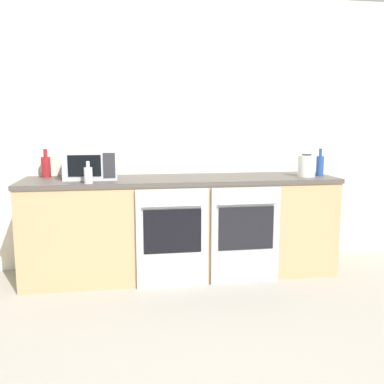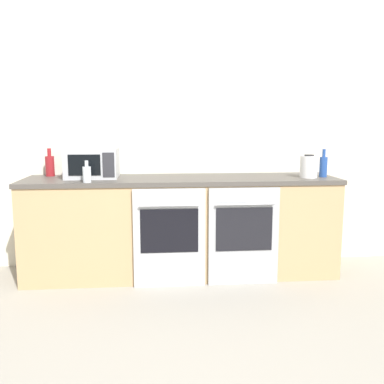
{
  "view_description": "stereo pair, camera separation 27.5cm",
  "coord_description": "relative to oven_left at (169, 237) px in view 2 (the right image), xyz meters",
  "views": [
    {
      "loc": [
        -0.51,
        -1.79,
        1.39
      ],
      "look_at": [
        0.1,
        2.06,
        0.77
      ],
      "focal_mm": 40.0,
      "sensor_mm": 36.0,
      "label": 1
    },
    {
      "loc": [
        -0.24,
        -1.82,
        1.39
      ],
      "look_at": [
        0.1,
        2.06,
        0.77
      ],
      "focal_mm": 40.0,
      "sensor_mm": 36.0,
      "label": 2
    }
  ],
  "objects": [
    {
      "name": "oven_right",
      "position": [
        0.64,
        0.0,
        0.0
      ],
      "size": [
        0.61,
        0.06,
        0.86
      ],
      "color": "#A8AAAF",
      "rests_on": "ground_plane"
    },
    {
      "name": "counter_back",
      "position": [
        0.12,
        0.34,
        0.02
      ],
      "size": [
        2.84,
        0.68,
        0.91
      ],
      "color": "tan",
      "rests_on": "ground_plane"
    },
    {
      "name": "bottle_clear",
      "position": [
        -0.68,
        0.08,
        0.54
      ],
      "size": [
        0.07,
        0.07,
        0.18
      ],
      "color": "silver",
      "rests_on": "counter_back"
    },
    {
      "name": "oven_left",
      "position": [
        0.0,
        0.0,
        0.0
      ],
      "size": [
        0.61,
        0.06,
        0.86
      ],
      "color": "#B7BABF",
      "rests_on": "ground_plane"
    },
    {
      "name": "wall_back",
      "position": [
        0.12,
        0.7,
        0.86
      ],
      "size": [
        10.0,
        0.06,
        2.6
      ],
      "color": "silver",
      "rests_on": "ground_plane"
    },
    {
      "name": "bottle_red",
      "position": [
        -1.1,
        0.56,
        0.57
      ],
      "size": [
        0.08,
        0.08,
        0.26
      ],
      "color": "maroon",
      "rests_on": "counter_back"
    },
    {
      "name": "microwave",
      "position": [
        -0.68,
        0.41,
        0.6
      ],
      "size": [
        0.46,
        0.39,
        0.27
      ],
      "color": "#B7BABF",
      "rests_on": "counter_back"
    },
    {
      "name": "bottle_blue",
      "position": [
        1.44,
        0.28,
        0.57
      ],
      "size": [
        0.07,
        0.07,
        0.26
      ],
      "color": "#234793",
      "rests_on": "counter_back"
    },
    {
      "name": "kettle",
      "position": [
        1.28,
        0.24,
        0.57
      ],
      "size": [
        0.16,
        0.16,
        0.21
      ],
      "color": "white",
      "rests_on": "counter_back"
    }
  ]
}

